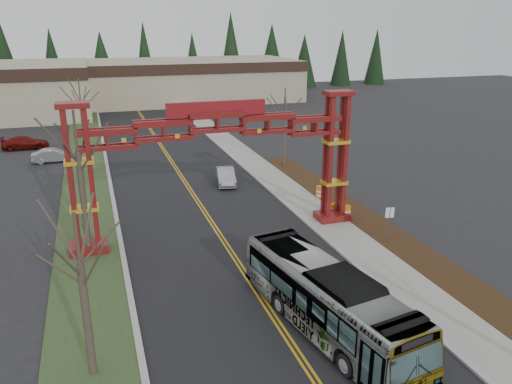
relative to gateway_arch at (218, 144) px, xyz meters
name	(u,v)px	position (x,y,z in m)	size (l,w,h in m)	color
road	(197,201)	(0.00, 7.00, -5.97)	(12.00, 110.00, 0.02)	black
lane_line_left	(196,201)	(-0.12, 7.00, -5.96)	(0.12, 100.00, 0.01)	gold
lane_line_right	(199,200)	(0.12, 7.00, -5.96)	(0.12, 100.00, 0.01)	gold
curb_right	(272,192)	(6.15, 7.00, -5.91)	(0.30, 110.00, 0.15)	#A6A6A1
sidewalk_right	(289,190)	(7.60, 7.00, -5.91)	(2.60, 110.00, 0.14)	gray
landscape_strip	(432,266)	(10.20, -8.00, -5.92)	(2.60, 50.00, 0.12)	black
grass_median	(88,212)	(-8.00, 7.00, -5.94)	(4.00, 110.00, 0.08)	#2C4221
curb_left	(115,209)	(-6.15, 7.00, -5.91)	(0.30, 110.00, 0.15)	#A6A6A1
gateway_arch	(218,144)	(0.00, 0.00, 0.00)	(18.20, 1.60, 8.90)	#590B12
retail_building_east	(188,80)	(10.00, 61.95, -2.47)	(38.00, 20.30, 7.00)	tan
conifer_treeline	(125,60)	(0.25, 74.00, 0.50)	(116.10, 5.60, 13.00)	black
transit_bus	(327,300)	(1.87, -11.66, -4.47)	(2.54, 10.84, 3.02)	#A0A3A8
silver_sedan	(226,176)	(3.23, 10.52, -5.30)	(1.44, 4.12, 1.36)	#A5A8AD
parked_car_mid_a	(25,143)	(-14.25, 29.61, -5.28)	(1.97, 4.86, 1.41)	maroon
parked_car_far_a	(54,155)	(-11.00, 22.77, -5.31)	(1.43, 4.10, 1.35)	#A2A3AA
bare_tree_median_near	(80,266)	(-8.00, -11.51, -1.33)	(3.07, 3.07, 6.70)	#382D26
bare_tree_median_mid	(78,153)	(-8.00, -0.42, 0.22)	(3.47, 3.47, 8.53)	#382D26
bare_tree_median_far	(81,101)	(-8.00, 25.34, -0.45)	(3.43, 3.43, 7.83)	#382D26
bare_tree_right_far	(285,109)	(10.00, 14.25, -0.55)	(2.98, 2.98, 7.44)	#382D26
street_sign	(389,218)	(9.54, -4.49, -4.28)	(0.54, 0.14, 2.37)	#3F3F44
barrel_south	(346,213)	(8.93, -0.27, -5.43)	(0.59, 0.59, 1.10)	orange
barrel_mid	(334,210)	(8.50, 0.77, -5.52)	(0.50, 0.50, 0.93)	orange
barrel_north	(320,193)	(9.10, 4.36, -5.45)	(0.58, 0.58, 1.07)	orange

